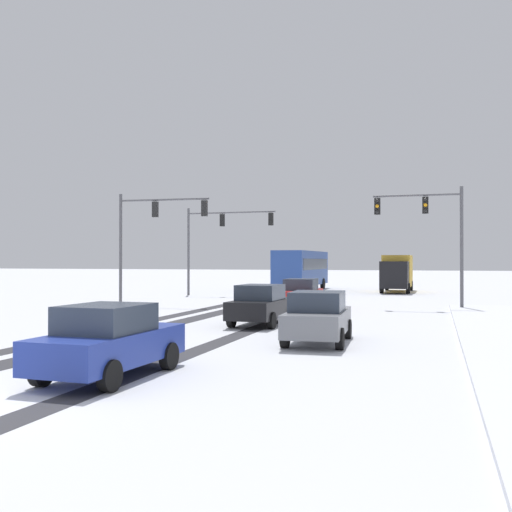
{
  "coord_description": "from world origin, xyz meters",
  "views": [
    {
      "loc": [
        8.23,
        -8.52,
        2.59
      ],
      "look_at": [
        0.0,
        18.56,
        2.8
      ],
      "focal_mm": 41.6,
      "sensor_mm": 36.0,
      "label": 1
    }
  ],
  "objects_px": {
    "car_red_lead": "(301,294)",
    "car_blue_fourth": "(109,341)",
    "box_truck_delivery": "(397,272)",
    "car_black_second": "(261,305)",
    "car_grey_third": "(318,317)",
    "traffic_signal_near_right": "(430,223)",
    "bus_oncoming": "(302,267)",
    "traffic_signal_far_left": "(218,232)",
    "traffic_signal_near_left": "(151,225)"
  },
  "relations": [
    {
      "from": "car_red_lead",
      "to": "car_blue_fourth",
      "type": "height_order",
      "value": "same"
    },
    {
      "from": "car_red_lead",
      "to": "box_truck_delivery",
      "type": "xyz_separation_m",
      "value": [
        3.79,
        19.09,
        0.82
      ]
    },
    {
      "from": "car_black_second",
      "to": "car_grey_third",
      "type": "xyz_separation_m",
      "value": [
        3.18,
        -4.5,
        0.0
      ]
    },
    {
      "from": "car_red_lead",
      "to": "box_truck_delivery",
      "type": "height_order",
      "value": "box_truck_delivery"
    },
    {
      "from": "traffic_signal_near_right",
      "to": "box_truck_delivery",
      "type": "relative_size",
      "value": 0.88
    },
    {
      "from": "traffic_signal_near_right",
      "to": "bus_oncoming",
      "type": "bearing_deg",
      "value": 122.49
    },
    {
      "from": "car_red_lead",
      "to": "traffic_signal_far_left",
      "type": "bearing_deg",
      "value": 129.96
    },
    {
      "from": "car_red_lead",
      "to": "car_grey_third",
      "type": "height_order",
      "value": "same"
    },
    {
      "from": "traffic_signal_far_left",
      "to": "box_truck_delivery",
      "type": "relative_size",
      "value": 0.93
    },
    {
      "from": "traffic_signal_near_left",
      "to": "car_black_second",
      "type": "height_order",
      "value": "traffic_signal_near_left"
    },
    {
      "from": "car_black_second",
      "to": "traffic_signal_near_left",
      "type": "bearing_deg",
      "value": 137.61
    },
    {
      "from": "traffic_signal_near_left",
      "to": "box_truck_delivery",
      "type": "xyz_separation_m",
      "value": [
        12.81,
        18.77,
        -2.99
      ]
    },
    {
      "from": "box_truck_delivery",
      "to": "car_red_lead",
      "type": "bearing_deg",
      "value": -101.22
    },
    {
      "from": "traffic_signal_near_left",
      "to": "car_red_lead",
      "type": "xyz_separation_m",
      "value": [
        9.02,
        -0.32,
        -3.81
      ]
    },
    {
      "from": "traffic_signal_near_left",
      "to": "box_truck_delivery",
      "type": "height_order",
      "value": "traffic_signal_near_left"
    },
    {
      "from": "car_grey_third",
      "to": "car_blue_fourth",
      "type": "height_order",
      "value": "same"
    },
    {
      "from": "car_blue_fourth",
      "to": "box_truck_delivery",
      "type": "bearing_deg",
      "value": 84.27
    },
    {
      "from": "traffic_signal_far_left",
      "to": "car_grey_third",
      "type": "distance_m",
      "value": 25.9
    },
    {
      "from": "traffic_signal_near_left",
      "to": "traffic_signal_far_left",
      "type": "xyz_separation_m",
      "value": [
        0.5,
        9.85,
        0.06
      ]
    },
    {
      "from": "traffic_signal_far_left",
      "to": "car_blue_fourth",
      "type": "bearing_deg",
      "value": -73.96
    },
    {
      "from": "car_black_second",
      "to": "box_truck_delivery",
      "type": "relative_size",
      "value": 0.56
    },
    {
      "from": "traffic_signal_near_right",
      "to": "bus_oncoming",
      "type": "distance_m",
      "value": 20.22
    },
    {
      "from": "traffic_signal_near_left",
      "to": "traffic_signal_near_right",
      "type": "distance_m",
      "value": 15.71
    },
    {
      "from": "traffic_signal_far_left",
      "to": "car_blue_fourth",
      "type": "distance_m",
      "value": 30.87
    },
    {
      "from": "traffic_signal_far_left",
      "to": "traffic_signal_near_right",
      "type": "xyz_separation_m",
      "value": [
        15.1,
        -8.01,
        -0.1
      ]
    },
    {
      "from": "car_grey_third",
      "to": "bus_oncoming",
      "type": "relative_size",
      "value": 0.38
    },
    {
      "from": "traffic_signal_near_left",
      "to": "traffic_signal_near_right",
      "type": "xyz_separation_m",
      "value": [
        15.6,
        1.84,
        -0.04
      ]
    },
    {
      "from": "traffic_signal_near_left",
      "to": "car_black_second",
      "type": "relative_size",
      "value": 1.57
    },
    {
      "from": "traffic_signal_near_left",
      "to": "car_red_lead",
      "type": "distance_m",
      "value": 9.8
    },
    {
      "from": "car_red_lead",
      "to": "car_grey_third",
      "type": "distance_m",
      "value": 12.98
    },
    {
      "from": "car_red_lead",
      "to": "car_black_second",
      "type": "bearing_deg",
      "value": -89.02
    },
    {
      "from": "traffic_signal_far_left",
      "to": "traffic_signal_near_left",
      "type": "bearing_deg",
      "value": -92.93
    },
    {
      "from": "car_red_lead",
      "to": "car_blue_fourth",
      "type": "distance_m",
      "value": 19.27
    },
    {
      "from": "car_black_second",
      "to": "car_grey_third",
      "type": "height_order",
      "value": "same"
    },
    {
      "from": "traffic_signal_near_left",
      "to": "bus_oncoming",
      "type": "xyz_separation_m",
      "value": [
        4.84,
        18.75,
        -2.63
      ]
    },
    {
      "from": "car_blue_fourth",
      "to": "traffic_signal_near_right",
      "type": "bearing_deg",
      "value": 72.78
    },
    {
      "from": "car_grey_third",
      "to": "box_truck_delivery",
      "type": "xyz_separation_m",
      "value": [
        0.47,
        31.64,
        0.82
      ]
    },
    {
      "from": "traffic_signal_near_left",
      "to": "car_black_second",
      "type": "distance_m",
      "value": 12.98
    },
    {
      "from": "traffic_signal_near_left",
      "to": "car_grey_third",
      "type": "height_order",
      "value": "traffic_signal_near_left"
    },
    {
      "from": "car_red_lead",
      "to": "car_blue_fourth",
      "type": "bearing_deg",
      "value": -90.18
    },
    {
      "from": "traffic_signal_far_left",
      "to": "box_truck_delivery",
      "type": "xyz_separation_m",
      "value": [
        12.31,
        8.92,
        -3.05
      ]
    },
    {
      "from": "bus_oncoming",
      "to": "box_truck_delivery",
      "type": "distance_m",
      "value": 7.98
    },
    {
      "from": "car_blue_fourth",
      "to": "box_truck_delivery",
      "type": "relative_size",
      "value": 0.56
    },
    {
      "from": "traffic_signal_near_right",
      "to": "car_red_lead",
      "type": "relative_size",
      "value": 1.56
    },
    {
      "from": "car_red_lead",
      "to": "car_grey_third",
      "type": "bearing_deg",
      "value": -75.2
    },
    {
      "from": "car_blue_fourth",
      "to": "traffic_signal_near_left",
      "type": "bearing_deg",
      "value": 114.59
    },
    {
      "from": "traffic_signal_near_left",
      "to": "car_grey_third",
      "type": "relative_size",
      "value": 1.55
    },
    {
      "from": "traffic_signal_near_right",
      "to": "car_grey_third",
      "type": "bearing_deg",
      "value": -102.53
    },
    {
      "from": "car_black_second",
      "to": "bus_oncoming",
      "type": "relative_size",
      "value": 0.38
    },
    {
      "from": "traffic_signal_near_left",
      "to": "box_truck_delivery",
      "type": "distance_m",
      "value": 22.92
    }
  ]
}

